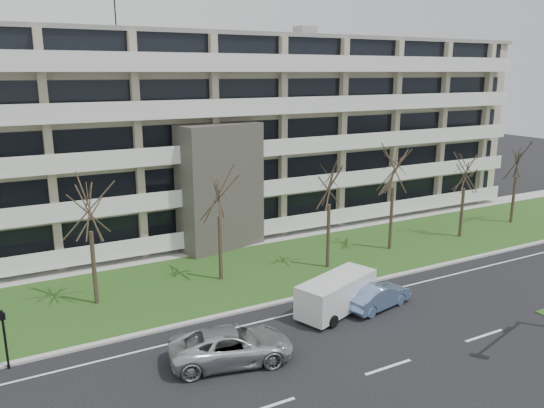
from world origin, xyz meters
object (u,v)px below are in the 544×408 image
pedestrian_signal (4,332)px  blue_sedan (378,296)px  silver_pickup (232,345)px  white_van (337,291)px

pedestrian_signal → blue_sedan: bearing=-7.8°
silver_pickup → pedestrian_signal: size_ratio=2.01×
blue_sedan → white_van: size_ratio=0.78×
silver_pickup → blue_sedan: bearing=-68.6°
blue_sedan → pedestrian_signal: size_ratio=1.52×
blue_sedan → pedestrian_signal: (-18.02, 2.74, 1.06)m
blue_sedan → pedestrian_signal: pedestrian_signal is taller
silver_pickup → pedestrian_signal: pedestrian_signal is taller
white_van → pedestrian_signal: size_ratio=1.94×
white_van → pedestrian_signal: pedestrian_signal is taller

